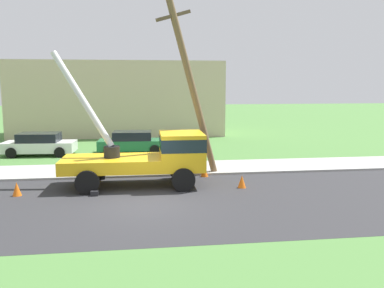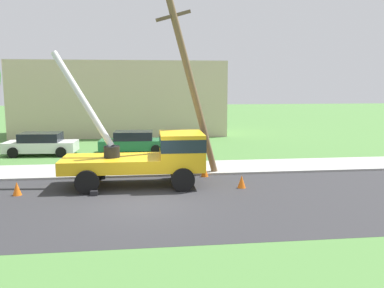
{
  "view_description": "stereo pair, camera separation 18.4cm",
  "coord_description": "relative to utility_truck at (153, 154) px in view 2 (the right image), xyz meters",
  "views": [
    {
      "loc": [
        -0.23,
        -15.07,
        4.52
      ],
      "look_at": [
        2.21,
        3.26,
        1.75
      ],
      "focal_mm": 37.92,
      "sensor_mm": 36.0,
      "label": 1
    },
    {
      "loc": [
        -0.05,
        -15.09,
        4.52
      ],
      "look_at": [
        2.21,
        3.26,
        1.75
      ],
      "focal_mm": 37.92,
      "sensor_mm": 36.0,
      "label": 2
    }
  ],
  "objects": [
    {
      "name": "traffic_cone_behind",
      "position": [
        -5.55,
        -1.05,
        -1.13
      ],
      "size": [
        0.36,
        0.36,
        0.56
      ],
      "primitive_type": "cone",
      "color": "orange",
      "rests_on": "ground"
    },
    {
      "name": "traffic_cone_ahead",
      "position": [
        3.84,
        -1.0,
        -1.13
      ],
      "size": [
        0.36,
        0.36,
        0.56
      ],
      "primitive_type": "cone",
      "color": "orange",
      "rests_on": "ground"
    },
    {
      "name": "lowrise_building_backdrop",
      "position": [
        -2.25,
        18.89,
        1.79
      ],
      "size": [
        18.0,
        6.0,
        6.4
      ],
      "primitive_type": "cube",
      "color": "#C6B293",
      "rests_on": "ground"
    },
    {
      "name": "road_asphalt",
      "position": [
        -0.38,
        -2.75,
        -1.4
      ],
      "size": [
        80.0,
        8.7,
        0.01
      ],
      "primitive_type": "cube",
      "color": "#2B2B2D",
      "rests_on": "ground"
    },
    {
      "name": "leaning_utility_pole",
      "position": [
        1.95,
        1.52,
        3.04
      ],
      "size": [
        3.19,
        1.63,
        8.69
      ],
      "color": "brown",
      "rests_on": "ground"
    },
    {
      "name": "sidewalk_strip",
      "position": [
        -0.38,
        3.25,
        -1.36
      ],
      "size": [
        80.0,
        3.3,
        0.1
      ],
      "primitive_type": "cube",
      "color": "#9E9E99",
      "rests_on": "ground"
    },
    {
      "name": "traffic_cone_curbside",
      "position": [
        2.56,
        1.34,
        -1.13
      ],
      "size": [
        0.36,
        0.36,
        0.56
      ],
      "primitive_type": "cone",
      "color": "orange",
      "rests_on": "ground"
    },
    {
      "name": "parked_sedan_green",
      "position": [
        -1.01,
        8.74,
        -0.7
      ],
      "size": [
        4.48,
        2.16,
        1.42
      ],
      "color": "#1E6638",
      "rests_on": "ground"
    },
    {
      "name": "parked_sedan_white",
      "position": [
        -6.85,
        8.63,
        -0.7
      ],
      "size": [
        4.5,
        2.19,
        1.42
      ],
      "color": "silver",
      "rests_on": "ground"
    },
    {
      "name": "utility_truck",
      "position": [
        0.0,
        0.0,
        0.0
      ],
      "size": [
        6.76,
        3.2,
        5.98
      ],
      "color": "gold",
      "rests_on": "ground"
    },
    {
      "name": "ground_plane",
      "position": [
        -0.38,
        9.25,
        -1.41
      ],
      "size": [
        120.0,
        120.0,
        0.0
      ],
      "primitive_type": "plane",
      "color": "#477538"
    }
  ]
}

